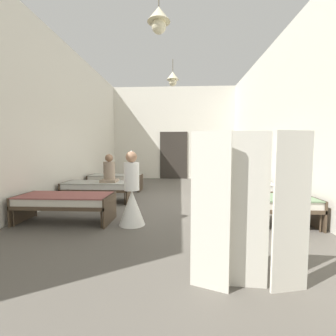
# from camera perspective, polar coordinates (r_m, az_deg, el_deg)

# --- Properties ---
(ground_plane) EXTENTS (6.76, 11.63, 0.10)m
(ground_plane) POSITION_cam_1_polar(r_m,az_deg,el_deg) (6.76, 0.01, -8.76)
(ground_plane) COLOR #59544C
(room_shell) EXTENTS (6.56, 11.23, 4.67)m
(room_shell) POSITION_cam_1_polar(r_m,az_deg,el_deg) (7.93, 0.51, 10.56)
(room_shell) COLOR silver
(room_shell) RESTS_ON ground
(bed_left_row_0) EXTENTS (1.90, 0.84, 0.57)m
(bed_left_row_0) POSITION_cam_1_polar(r_m,az_deg,el_deg) (5.34, -23.63, -7.37)
(bed_left_row_0) COLOR #473828
(bed_left_row_0) RESTS_ON ground
(bed_right_row_0) EXTENTS (1.90, 0.84, 0.57)m
(bed_right_row_0) POSITION_cam_1_polar(r_m,az_deg,el_deg) (5.08, 22.56, -7.95)
(bed_right_row_0) COLOR #473828
(bed_right_row_0) RESTS_ON ground
(bed_left_row_1) EXTENTS (1.90, 0.84, 0.57)m
(bed_left_row_1) POSITION_cam_1_polar(r_m,az_deg,el_deg) (7.06, -16.71, -4.34)
(bed_left_row_1) COLOR #473828
(bed_left_row_1) RESTS_ON ground
(bed_right_row_1) EXTENTS (1.90, 0.84, 0.57)m
(bed_right_row_1) POSITION_cam_1_polar(r_m,az_deg,el_deg) (6.87, 17.24, -4.61)
(bed_right_row_1) COLOR #473828
(bed_right_row_1) RESTS_ON ground
(bed_left_row_2) EXTENTS (1.90, 0.84, 0.57)m
(bed_left_row_2) POSITION_cam_1_polar(r_m,az_deg,el_deg) (8.86, -12.57, -2.48)
(bed_left_row_2) COLOR #473828
(bed_left_row_2) RESTS_ON ground
(bed_right_row_2) EXTENTS (1.90, 0.84, 0.57)m
(bed_right_row_2) POSITION_cam_1_polar(r_m,az_deg,el_deg) (8.70, 14.17, -2.64)
(bed_right_row_2) COLOR #473828
(bed_right_row_2) RESTS_ON ground
(nurse_near_aisle) EXTENTS (0.52, 0.52, 1.49)m
(nurse_near_aisle) POSITION_cam_1_polar(r_m,az_deg,el_deg) (4.75, -8.79, -7.39)
(nurse_near_aisle) COLOR white
(nurse_near_aisle) RESTS_ON ground
(patient_seated_primary) EXTENTS (0.44, 0.44, 0.80)m
(patient_seated_primary) POSITION_cam_1_polar(r_m,az_deg,el_deg) (6.89, -14.09, -0.90)
(patient_seated_primary) COLOR gray
(patient_seated_primary) RESTS_ON bed_left_row_1
(privacy_screen) EXTENTS (1.25, 0.18, 1.70)m
(privacy_screen) POSITION_cam_1_polar(r_m,az_deg,el_deg) (2.66, 19.30, -10.03)
(privacy_screen) COLOR silver
(privacy_screen) RESTS_ON ground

